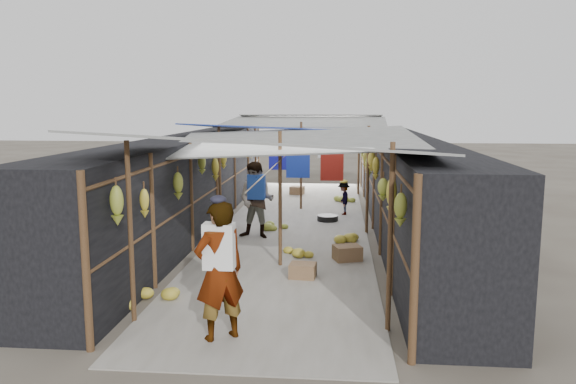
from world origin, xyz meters
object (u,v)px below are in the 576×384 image
(shopper_blue, at_px, (257,200))
(vendor_seated, at_px, (344,199))
(vendor_elderly, at_px, (220,271))
(crate_near, at_px, (303,271))
(black_basin, at_px, (328,218))

(shopper_blue, distance_m, vendor_seated, 3.62)
(shopper_blue, bearing_deg, vendor_elderly, -75.84)
(crate_near, relative_size, vendor_elderly, 0.25)
(vendor_elderly, bearing_deg, crate_near, -143.70)
(black_basin, xyz_separation_m, shopper_blue, (-1.61, -2.05, 0.81))
(crate_near, distance_m, vendor_seated, 6.03)
(black_basin, distance_m, vendor_seated, 1.08)
(shopper_blue, bearing_deg, vendor_seated, 66.10)
(black_basin, xyz_separation_m, vendor_elderly, (-1.26, -7.80, 0.85))
(shopper_blue, bearing_deg, crate_near, -56.49)
(vendor_elderly, relative_size, vendor_seated, 1.97)
(black_basin, height_order, vendor_elderly, vendor_elderly)
(vendor_elderly, bearing_deg, black_basin, -134.39)
(vendor_elderly, xyz_separation_m, shopper_blue, (-0.35, 5.75, -0.04))
(crate_near, relative_size, black_basin, 0.82)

